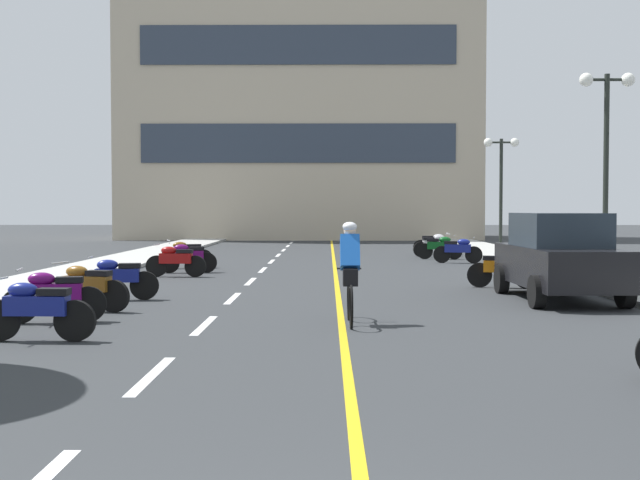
{
  "coord_description": "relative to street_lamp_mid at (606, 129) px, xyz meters",
  "views": [
    {
      "loc": [
        0.02,
        -3.26,
        1.92
      ],
      "look_at": [
        -0.19,
        19.12,
        1.05
      ],
      "focal_mm": 45.78,
      "sensor_mm": 36.0,
      "label": 1
    }
  ],
  "objects": [
    {
      "name": "ground_plane",
      "position": [
        -7.38,
        2.6,
        -4.02
      ],
      "size": [
        140.0,
        140.0,
        0.0
      ],
      "primitive_type": "plane",
      "color": "#2D3033"
    },
    {
      "name": "curb_left",
      "position": [
        -14.58,
        5.6,
        -3.96
      ],
      "size": [
        2.4,
        72.0,
        0.12
      ],
      "primitive_type": "cube",
      "color": "#A8A8A3",
      "rests_on": "ground"
    },
    {
      "name": "curb_right",
      "position": [
        -0.18,
        5.6,
        -3.96
      ],
      "size": [
        2.4,
        72.0,
        0.12
      ],
      "primitive_type": "cube",
      "color": "#A8A8A3",
      "rests_on": "ground"
    },
    {
      "name": "lane_dash_1",
      "position": [
        -9.38,
        -12.4,
        -4.02
      ],
      "size": [
        0.14,
        2.2,
        0.01
      ],
      "primitive_type": "cube",
      "color": "silver",
      "rests_on": "ground"
    },
    {
      "name": "lane_dash_2",
      "position": [
        -9.38,
        -8.4,
        -4.02
      ],
      "size": [
        0.14,
        2.2,
        0.01
      ],
      "primitive_type": "cube",
      "color": "silver",
      "rests_on": "ground"
    },
    {
      "name": "lane_dash_3",
      "position": [
        -9.38,
        -4.4,
        -4.02
      ],
      "size": [
        0.14,
        2.2,
        0.01
      ],
      "primitive_type": "cube",
      "color": "silver",
      "rests_on": "ground"
    },
    {
      "name": "lane_dash_4",
      "position": [
        -9.38,
        -0.4,
        -4.02
      ],
      "size": [
        0.14,
        2.2,
        0.01
      ],
      "primitive_type": "cube",
      "color": "silver",
      "rests_on": "ground"
    },
    {
      "name": "lane_dash_5",
      "position": [
        -9.38,
        3.6,
        -4.02
      ],
      "size": [
        0.14,
        2.2,
        0.01
      ],
      "primitive_type": "cube",
      "color": "silver",
      "rests_on": "ground"
    },
    {
      "name": "lane_dash_6",
      "position": [
        -9.38,
        7.6,
        -4.02
      ],
      "size": [
        0.14,
        2.2,
        0.01
      ],
      "primitive_type": "cube",
      "color": "silver",
      "rests_on": "ground"
    },
    {
      "name": "lane_dash_7",
      "position": [
        -9.38,
        11.6,
        -4.02
      ],
      "size": [
        0.14,
        2.2,
        0.01
      ],
      "primitive_type": "cube",
      "color": "silver",
      "rests_on": "ground"
    },
    {
      "name": "lane_dash_8",
      "position": [
        -9.38,
        15.6,
        -4.02
      ],
      "size": [
        0.14,
        2.2,
        0.01
      ],
      "primitive_type": "cube",
      "color": "silver",
      "rests_on": "ground"
    },
    {
      "name": "lane_dash_9",
      "position": [
        -9.38,
        19.6,
        -4.02
      ],
      "size": [
        0.14,
        2.2,
        0.01
      ],
      "primitive_type": "cube",
      "color": "silver",
      "rests_on": "ground"
    },
    {
      "name": "lane_dash_10",
      "position": [
        -9.38,
        23.6,
        -4.02
      ],
      "size": [
        0.14,
        2.2,
        0.01
      ],
      "primitive_type": "cube",
      "color": "silver",
      "rests_on": "ground"
    },
    {
      "name": "lane_dash_11",
      "position": [
        -9.38,
        27.6,
        -4.02
      ],
      "size": [
        0.14,
        2.2,
        0.01
      ],
      "primitive_type": "cube",
      "color": "silver",
      "rests_on": "ground"
    },
    {
      "name": "centre_line_yellow",
      "position": [
        -7.13,
        5.6,
        -4.02
      ],
      "size": [
        0.12,
        66.0,
        0.01
      ],
      "primitive_type": "cube",
      "color": "gold",
      "rests_on": "ground"
    },
    {
      "name": "office_building",
      "position": [
        -9.11,
        31.41,
        5.58
      ],
      "size": [
        22.12,
        9.76,
        19.2
      ],
      "color": "#BCAD93",
      "rests_on": "ground"
    },
    {
      "name": "street_lamp_mid",
      "position": [
        0.0,
        0.0,
        0.0
      ],
      "size": [
        1.46,
        0.36,
        5.36
      ],
      "color": "black",
      "rests_on": "curb_right"
    },
    {
      "name": "street_lamp_far",
      "position": [
        -0.15,
        12.3,
        -0.41
      ],
      "size": [
        1.46,
        0.36,
        4.71
      ],
      "color": "black",
      "rests_on": "curb_right"
    },
    {
      "name": "parked_car_near",
      "position": [
        -2.55,
        -4.69,
        -3.1
      ],
      "size": [
        2.02,
        4.25,
        1.82
      ],
      "color": "black",
      "rests_on": "ground"
    },
    {
      "name": "motorcycle_2",
      "position": [
        -11.56,
        -10.04,
        -3.55
      ],
      "size": [
        1.7,
        0.6,
        0.92
      ],
      "color": "black",
      "rests_on": "ground"
    },
    {
      "name": "motorcycle_3",
      "position": [
        -11.95,
        -8.14,
        -3.55
      ],
      "size": [
        1.68,
        0.64,
        0.92
      ],
      "color": "black",
      "rests_on": "ground"
    },
    {
      "name": "motorcycle_4",
      "position": [
        -11.85,
        -6.64,
        -3.55
      ],
      "size": [
        1.68,
        0.67,
        0.92
      ],
      "color": "black",
      "rests_on": "ground"
    },
    {
      "name": "motorcycle_5",
      "position": [
        -11.76,
        -4.77,
        -3.55
      ],
      "size": [
        1.7,
        0.6,
        0.92
      ],
      "color": "black",
      "rests_on": "ground"
    },
    {
      "name": "motorcycle_6",
      "position": [
        -3.13,
        -2.08,
        -3.55
      ],
      "size": [
        1.66,
        0.72,
        0.92
      ],
      "color": "black",
      "rests_on": "ground"
    },
    {
      "name": "motorcycle_7",
      "position": [
        -11.62,
        1.01,
        -3.55
      ],
      "size": [
        1.7,
        0.6,
        0.92
      ],
      "color": "black",
      "rests_on": "ground"
    },
    {
      "name": "motorcycle_8",
      "position": [
        -11.52,
        2.45,
        -3.55
      ],
      "size": [
        1.69,
        0.62,
        0.92
      ],
      "color": "black",
      "rests_on": "ground"
    },
    {
      "name": "motorcycle_9",
      "position": [
        -11.89,
        4.26,
        -3.55
      ],
      "size": [
        1.64,
        0.8,
        0.92
      ],
      "color": "black",
      "rests_on": "ground"
    },
    {
      "name": "motorcycle_10",
      "position": [
        -2.8,
        6.79,
        -3.55
      ],
      "size": [
        1.68,
        0.66,
        0.92
      ],
      "color": "black",
      "rests_on": "ground"
    },
    {
      "name": "motorcycle_11",
      "position": [
        -3.14,
        8.95,
        -3.55
      ],
      "size": [
        1.69,
        0.64,
        0.92
      ],
      "color": "black",
      "rests_on": "ground"
    },
    {
      "name": "motorcycle_12",
      "position": [
        -3.13,
        10.48,
        -3.55
      ],
      "size": [
        1.7,
        0.6,
        0.92
      ],
      "color": "black",
      "rests_on": "ground"
    },
    {
      "name": "motorcycle_13",
      "position": [
        -2.94,
        12.18,
        -3.55
      ],
      "size": [
        1.67,
        0.7,
        0.92
      ],
      "color": "black",
      "rests_on": "ground"
    },
    {
      "name": "cyclist_rider",
      "position": [
        -6.99,
        -8.21,
        -3.13
      ],
      "size": [
        0.42,
        1.77,
        1.71
      ],
      "color": "black",
      "rests_on": "ground"
    }
  ]
}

